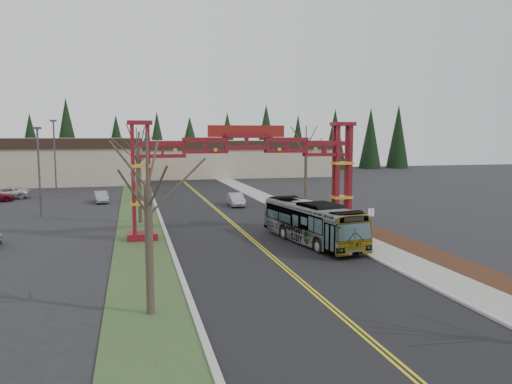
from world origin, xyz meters
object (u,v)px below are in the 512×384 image
object	(u,v)px
silver_sedan	(236,200)
barrel_north	(332,217)
light_pole_near	(39,165)
retail_building_east	(226,158)
gateway_arch	(246,159)
parked_car_far_a	(101,197)
bare_tree_right_far	(306,147)
barrel_south	(364,225)
barrel_mid	(348,220)
bare_tree_median_mid	(139,158)
retail_building_west	(1,160)
parked_car_far_b	(7,193)
street_sign	(371,217)
transit_bus	(312,223)
light_pole_far	(55,150)
bare_tree_median_far	(137,146)
bare_tree_median_near	(148,188)

from	to	relation	value
silver_sedan	barrel_north	bearing A→B (deg)	-62.46
light_pole_near	retail_building_east	bearing A→B (deg)	60.23
gateway_arch	silver_sedan	bearing A→B (deg)	81.22
parked_car_far_a	bare_tree_right_far	world-z (taller)	bare_tree_right_far
silver_sedan	parked_car_far_a	distance (m)	16.22
bare_tree_right_far	light_pole_near	bearing A→B (deg)	-179.61
barrel_south	barrel_mid	xyz separation A→B (m)	(-0.07, 2.93, -0.05)
gateway_arch	bare_tree_right_far	size ratio (longest dim) A/B	2.04
silver_sedan	bare_tree_median_mid	world-z (taller)	bare_tree_median_mid
retail_building_east	barrel_mid	size ratio (longest dim) A/B	41.29
retail_building_west	parked_car_far_b	bearing A→B (deg)	-75.57
light_pole_near	street_sign	world-z (taller)	light_pole_near
transit_bus	barrel_north	xyz separation A→B (m)	(4.88, 7.97, -1.04)
transit_bus	barrel_north	size ratio (longest dim) A/B	11.16
street_sign	bare_tree_median_mid	bearing A→B (deg)	147.76
light_pole_near	barrel_mid	size ratio (longest dim) A/B	9.42
retail_building_west	street_sign	bearing A→B (deg)	-55.58
bare_tree_right_far	light_pole_far	size ratio (longest dim) A/B	0.89
light_pole_near	barrel_mid	xyz separation A→B (m)	(27.00, -11.86, -4.55)
retail_building_west	bare_tree_right_far	bearing A→B (deg)	-44.74
parked_car_far_a	bare_tree_median_far	size ratio (longest dim) A/B	0.46
light_pole_far	barrel_north	world-z (taller)	light_pole_far
bare_tree_median_far	street_sign	distance (m)	32.86
retail_building_west	street_sign	world-z (taller)	retail_building_west
transit_bus	bare_tree_right_far	size ratio (longest dim) A/B	1.23
parked_car_far_b	bare_tree_median_far	distance (m)	17.76
retail_building_east	light_pole_far	bearing A→B (deg)	-139.68
light_pole_far	street_sign	distance (m)	49.41
bare_tree_median_near	parked_car_far_a	bearing A→B (deg)	96.14
retail_building_east	parked_car_far_a	world-z (taller)	retail_building_east
bare_tree_median_far	barrel_south	distance (m)	31.39
light_pole_near	street_sign	distance (m)	31.75
light_pole_far	retail_building_east	bearing A→B (deg)	40.32
barrel_north	bare_tree_median_near	bearing A→B (deg)	-129.86
gateway_arch	transit_bus	xyz separation A→B (m)	(3.94, -4.00, -4.45)
silver_sedan	light_pole_near	world-z (taller)	light_pole_near
gateway_arch	street_sign	size ratio (longest dim) A/B	8.02
retail_building_east	bare_tree_right_far	distance (m)	47.73
retail_building_east	light_pole_near	bearing A→B (deg)	-119.77
bare_tree_median_near	bare_tree_median_far	bearing A→B (deg)	90.00
parked_car_far_b	bare_tree_median_far	xyz separation A→B (m)	(15.83, -5.47, 5.89)
transit_bus	light_pole_far	world-z (taller)	light_pole_far
parked_car_far_a	bare_tree_median_near	distance (m)	40.00
retail_building_west	barrel_north	xyz separation A→B (m)	(38.82, -49.99, -3.27)
gateway_arch	light_pole_near	distance (m)	22.41
bare_tree_median_far	barrel_mid	xyz separation A→B (m)	(17.64, -22.25, -6.15)
light_pole_far	retail_building_west	bearing A→B (deg)	123.15
parked_car_far_a	light_pole_far	bearing A→B (deg)	107.89
street_sign	parked_car_far_a	bearing A→B (deg)	128.97
retail_building_west	barrel_south	xyz separation A→B (m)	(39.71, -54.62, -3.25)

